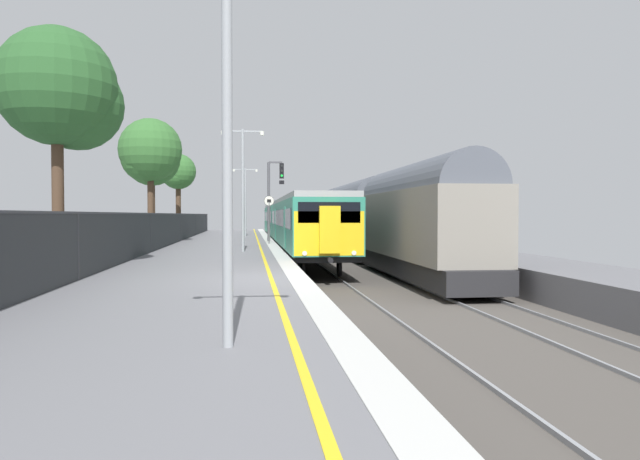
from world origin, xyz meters
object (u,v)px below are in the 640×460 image
object	(u,v)px
commuter_train_at_platform	(291,221)
background_tree_right	(149,153)
signal_gantry	(273,192)
platform_lamp_far	(245,196)
background_tree_back	(177,173)
freight_train_adjacent_track	(357,216)
platform_lamp_mid	(243,180)
speed_limit_sign	(269,213)
background_tree_centre	(152,159)
background_tree_left	(64,94)
platform_lamp_near	(227,107)

from	to	relation	value
commuter_train_at_platform	background_tree_right	bearing A→B (deg)	-149.77
signal_gantry	background_tree_right	distance (m)	8.12
platform_lamp_far	background_tree_back	bearing A→B (deg)	148.87
freight_train_adjacent_track	platform_lamp_mid	world-z (taller)	platform_lamp_mid
signal_gantry	platform_lamp_mid	size ratio (longest dim) A/B	0.91
signal_gantry	commuter_train_at_platform	bearing A→B (deg)	67.33
speed_limit_sign	background_tree_centre	world-z (taller)	background_tree_centre
background_tree_left	background_tree_back	world-z (taller)	background_tree_left
commuter_train_at_platform	background_tree_right	world-z (taller)	background_tree_right
commuter_train_at_platform	platform_lamp_far	world-z (taller)	platform_lamp_far
platform_lamp_near	platform_lamp_mid	size ratio (longest dim) A/B	0.92
background_tree_left	background_tree_centre	size ratio (longest dim) A/B	0.94
platform_lamp_mid	platform_lamp_far	xyz separation A→B (m)	(-0.00, 20.11, -0.13)
signal_gantry	background_tree_left	xyz separation A→B (m)	(-7.38, -19.25, 2.33)
platform_lamp_near	platform_lamp_mid	world-z (taller)	platform_lamp_mid
speed_limit_sign	background_tree_centre	bearing A→B (deg)	128.77
platform_lamp_far	platform_lamp_mid	bearing A→B (deg)	-90.00
freight_train_adjacent_track	background_tree_left	size ratio (longest dim) A/B	5.53
platform_lamp_near	platform_lamp_far	bearing A→B (deg)	90.00
commuter_train_at_platform	platform_lamp_mid	distance (m)	15.14
platform_lamp_near	background_tree_back	bearing A→B (deg)	97.46
platform_lamp_near	background_tree_centre	bearing A→B (deg)	100.29
speed_limit_sign	freight_train_adjacent_track	bearing A→B (deg)	26.40
platform_lamp_mid	background_tree_left	distance (m)	10.13
platform_lamp_mid	freight_train_adjacent_track	bearing A→B (deg)	54.69
background_tree_back	platform_lamp_near	bearing A→B (deg)	-82.54
signal_gantry	background_tree_right	world-z (taller)	background_tree_right
background_tree_back	commuter_train_at_platform	bearing A→B (deg)	-44.70
freight_train_adjacent_track	platform_lamp_mid	xyz separation A→B (m)	(-7.32, -10.34, 1.73)
background_tree_left	background_tree_right	xyz separation A→B (m)	(-0.22, 17.50, -0.07)
signal_gantry	platform_lamp_mid	xyz separation A→B (m)	(-1.84, -11.07, 0.12)
platform_lamp_mid	background_tree_left	world-z (taller)	background_tree_left
speed_limit_sign	platform_lamp_near	world-z (taller)	platform_lamp_near
signal_gantry	platform_lamp_far	size ratio (longest dim) A/B	0.96
commuter_train_at_platform	background_tree_left	bearing A→B (deg)	-111.25
signal_gantry	platform_lamp_near	bearing A→B (deg)	-93.37
commuter_train_at_platform	platform_lamp_far	size ratio (longest dim) A/B	7.48
commuter_train_at_platform	signal_gantry	xyz separation A→B (m)	(-1.48, -3.55, 1.98)
platform_lamp_mid	background_tree_right	xyz separation A→B (m)	(-5.77, 9.33, 2.15)
freight_train_adjacent_track	platform_lamp_far	xyz separation A→B (m)	(-7.32, 9.77, 1.60)
background_tree_centre	freight_train_adjacent_track	bearing A→B (deg)	-27.85
platform_lamp_far	background_tree_centre	distance (m)	7.72
signal_gantry	platform_lamp_mid	distance (m)	11.22
background_tree_left	background_tree_centre	xyz separation A→B (m)	(-1.35, 26.03, 0.31)
signal_gantry	platform_lamp_near	distance (m)	31.23
background_tree_left	platform_lamp_far	bearing A→B (deg)	78.91
freight_train_adjacent_track	background_tree_right	xyz separation A→B (m)	(-13.09, -1.01, 3.88)
commuter_train_at_platform	speed_limit_sign	xyz separation A→B (m)	(-1.85, -7.18, 0.54)
background_tree_right	background_tree_back	size ratio (longest dim) A/B	1.10
commuter_train_at_platform	freight_train_adjacent_track	distance (m)	5.87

